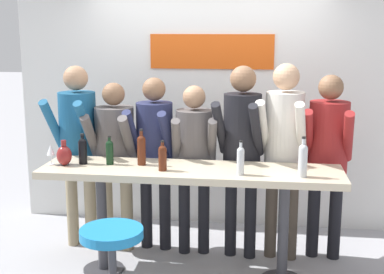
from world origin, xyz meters
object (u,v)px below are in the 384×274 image
at_px(wine_bottle_4, 83,150).
at_px(person_center_left, 154,145).
at_px(person_left, 115,149).
at_px(decorative_vase, 64,155).
at_px(person_right, 284,139).
at_px(wine_bottle_3, 141,149).
at_px(person_far_left, 78,136).
at_px(bar_stool, 112,260).
at_px(person_center_right, 242,140).
at_px(wine_bottle_5, 303,159).
at_px(person_far_right, 328,147).
at_px(wine_bottle_1, 163,157).
at_px(tasting_table, 191,184).
at_px(person_center, 194,151).
at_px(wine_glass_0, 51,151).
at_px(wine_bottle_0, 110,151).
at_px(wine_bottle_2, 241,159).

bearing_deg(wine_bottle_4, person_center_left, 45.43).
xyz_separation_m(person_left, decorative_vase, (-0.30, -0.53, 0.06)).
xyz_separation_m(person_right, wine_bottle_3, (-1.22, -0.43, -0.02)).
bearing_deg(person_far_left, bar_stool, -55.63).
xyz_separation_m(person_center_right, wine_bottle_5, (0.51, -0.61, -0.01)).
relative_size(person_far_right, decorative_vase, 7.85).
height_order(wine_bottle_1, wine_bottle_4, wine_bottle_4).
relative_size(tasting_table, person_far_right, 1.47).
height_order(person_far_left, person_center_right, person_center_right).
bearing_deg(wine_bottle_1, person_far_left, 147.11).
xyz_separation_m(tasting_table, person_center, (-0.03, 0.49, 0.17)).
relative_size(tasting_table, wine_bottle_4, 9.47).
xyz_separation_m(person_left, wine_bottle_1, (0.57, -0.59, 0.09)).
height_order(person_center, person_right, person_right).
bearing_deg(person_right, decorative_vase, -153.77).
distance_m(person_center_left, wine_glass_0, 0.99).
xyz_separation_m(person_center, wine_glass_0, (-1.17, -0.53, 0.10)).
height_order(person_far_right, wine_bottle_0, person_far_right).
height_order(wine_bottle_3, wine_glass_0, wine_bottle_3).
bearing_deg(person_center, wine_bottle_1, -114.76).
height_order(person_far_left, person_center_left, person_far_left).
bearing_deg(wine_glass_0, tasting_table, 1.98).
xyz_separation_m(wine_bottle_1, wine_glass_0, (-0.99, 0.06, 0.01)).
bearing_deg(wine_glass_0, person_center, 24.37).
bearing_deg(person_center_left, bar_stool, -85.90).
relative_size(person_center_left, wine_bottle_4, 6.27).
height_order(person_center_right, person_right, person_right).
bearing_deg(wine_bottle_2, bar_stool, -143.56).
bearing_deg(wine_glass_0, person_left, 51.53).
xyz_separation_m(person_center_right, person_far_right, (0.78, 0.09, -0.06)).
bearing_deg(tasting_table, person_far_right, 25.07).
bearing_deg(person_center_right, wine_bottle_3, -143.54).
xyz_separation_m(tasting_table, bar_stool, (-0.46, -0.80, -0.35)).
relative_size(wine_bottle_0, wine_bottle_1, 0.99).
distance_m(wine_bottle_1, decorative_vase, 0.87).
height_order(person_center_left, person_right, person_right).
bearing_deg(bar_stool, person_far_right, 39.47).
xyz_separation_m(person_center_left, person_center_right, (0.83, -0.08, 0.09)).
bearing_deg(wine_bottle_5, wine_bottle_1, 177.96).
distance_m(person_right, wine_bottle_2, 0.73).
bearing_deg(person_center, wine_bottle_2, -61.77).
height_order(person_right, decorative_vase, person_right).
xyz_separation_m(person_left, wine_bottle_3, (0.36, -0.43, 0.11)).
relative_size(wine_bottle_0, wine_glass_0, 1.43).
xyz_separation_m(tasting_table, person_left, (-0.79, 0.48, 0.18)).
height_order(tasting_table, person_far_left, person_far_left).
height_order(wine_bottle_0, wine_bottle_3, wine_bottle_3).
xyz_separation_m(tasting_table, wine_bottle_4, (-0.94, 0.02, 0.27)).
bearing_deg(tasting_table, wine_bottle_4, 178.65).
distance_m(person_far_right, wine_bottle_1, 1.55).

